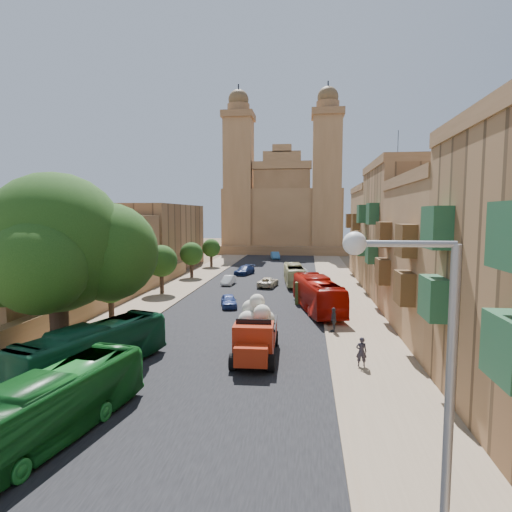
% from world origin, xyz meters
% --- Properties ---
extents(ground, '(260.00, 260.00, 0.00)m').
position_xyz_m(ground, '(0.00, 0.00, 0.00)').
color(ground, brown).
extents(road_surface, '(14.00, 140.00, 0.01)m').
position_xyz_m(road_surface, '(0.00, 30.00, 0.01)').
color(road_surface, black).
rests_on(road_surface, ground).
extents(sidewalk_east, '(5.00, 140.00, 0.01)m').
position_xyz_m(sidewalk_east, '(9.50, 30.00, 0.01)').
color(sidewalk_east, '#806A53').
rests_on(sidewalk_east, ground).
extents(sidewalk_west, '(5.00, 140.00, 0.01)m').
position_xyz_m(sidewalk_west, '(-9.50, 30.00, 0.01)').
color(sidewalk_west, '#806A53').
rests_on(sidewalk_west, ground).
extents(kerb_east, '(0.25, 140.00, 0.12)m').
position_xyz_m(kerb_east, '(7.00, 30.00, 0.06)').
color(kerb_east, '#806A53').
rests_on(kerb_east, ground).
extents(kerb_west, '(0.25, 140.00, 0.12)m').
position_xyz_m(kerb_west, '(-7.00, 30.00, 0.06)').
color(kerb_west, '#806A53').
rests_on(kerb_west, ground).
extents(townhouse_b, '(9.00, 14.00, 14.90)m').
position_xyz_m(townhouse_b, '(15.95, 11.00, 5.66)').
color(townhouse_b, olive).
rests_on(townhouse_b, ground).
extents(townhouse_c, '(9.00, 14.00, 17.40)m').
position_xyz_m(townhouse_c, '(15.95, 25.00, 6.91)').
color(townhouse_c, olive).
rests_on(townhouse_c, ground).
extents(townhouse_d, '(9.00, 14.00, 15.90)m').
position_xyz_m(townhouse_d, '(15.95, 39.00, 6.16)').
color(townhouse_d, olive).
rests_on(townhouse_d, ground).
extents(west_wall, '(1.00, 40.00, 1.80)m').
position_xyz_m(west_wall, '(-12.50, 20.00, 0.90)').
color(west_wall, olive).
rests_on(west_wall, ground).
extents(west_building_low, '(10.00, 28.00, 8.40)m').
position_xyz_m(west_building_low, '(-18.00, 18.00, 4.20)').
color(west_building_low, brown).
rests_on(west_building_low, ground).
extents(west_building_mid, '(10.00, 22.00, 10.00)m').
position_xyz_m(west_building_mid, '(-18.00, 44.00, 5.00)').
color(west_building_mid, olive).
rests_on(west_building_mid, ground).
extents(church, '(28.00, 22.50, 36.30)m').
position_xyz_m(church, '(-0.00, 78.61, 9.52)').
color(church, olive).
rests_on(church, ground).
extents(ficus_tree, '(11.05, 10.16, 11.05)m').
position_xyz_m(ficus_tree, '(-9.40, 4.01, 6.53)').
color(ficus_tree, '#37251B').
rests_on(ficus_tree, ground).
extents(street_tree_a, '(2.74, 2.74, 4.22)m').
position_xyz_m(street_tree_a, '(-10.00, 12.00, 2.81)').
color(street_tree_a, '#37251B').
rests_on(street_tree_a, ground).
extents(street_tree_b, '(3.42, 3.42, 5.26)m').
position_xyz_m(street_tree_b, '(-10.00, 24.00, 3.52)').
color(street_tree_b, '#37251B').
rests_on(street_tree_b, ground).
extents(street_tree_c, '(3.10, 3.10, 4.77)m').
position_xyz_m(street_tree_c, '(-10.00, 36.00, 3.19)').
color(street_tree_c, '#37251B').
rests_on(street_tree_c, ground).
extents(street_tree_d, '(2.96, 2.96, 4.55)m').
position_xyz_m(street_tree_d, '(-10.00, 48.00, 3.04)').
color(street_tree_d, '#37251B').
rests_on(street_tree_d, ground).
extents(streetlamp, '(2.11, 0.44, 8.22)m').
position_xyz_m(streetlamp, '(7.72, -12.00, 5.20)').
color(streetlamp, gray).
rests_on(streetlamp, ground).
extents(red_truck, '(2.67, 6.33, 3.65)m').
position_xyz_m(red_truck, '(2.54, 4.75, 1.61)').
color(red_truck, '#9F230C').
rests_on(red_truck, ground).
extents(olive_pickup, '(2.75, 5.30, 2.11)m').
position_xyz_m(olive_pickup, '(5.80, 22.32, 1.03)').
color(olive_pickup, '#36461A').
rests_on(olive_pickup, ground).
extents(bus_green_south, '(3.77, 9.61, 2.61)m').
position_xyz_m(bus_green_south, '(-4.00, -5.56, 1.31)').
color(bus_green_south, '#145E1F').
rests_on(bus_green_south, ground).
extents(bus_green_north, '(5.25, 9.85, 2.68)m').
position_xyz_m(bus_green_north, '(-5.77, 1.00, 1.34)').
color(bus_green_north, '#145332').
rests_on(bus_green_north, ground).
extents(bus_red_east, '(4.65, 10.99, 2.98)m').
position_xyz_m(bus_red_east, '(6.50, 17.58, 1.49)').
color(bus_red_east, '#A60F06').
rests_on(bus_red_east, ground).
extents(bus_cream_east, '(3.00, 9.00, 2.46)m').
position_xyz_m(bus_cream_east, '(4.00, 31.61, 1.23)').
color(bus_cream_east, '#C1BC85').
rests_on(bus_cream_east, ground).
extents(car_blue_a, '(2.18, 3.66, 1.17)m').
position_xyz_m(car_blue_a, '(-1.59, 18.21, 0.58)').
color(car_blue_a, '#314893').
rests_on(car_blue_a, ground).
extents(car_white_a, '(1.42, 3.44, 1.11)m').
position_xyz_m(car_white_a, '(-3.90, 30.56, 0.55)').
color(car_white_a, white).
rests_on(car_white_a, ground).
extents(car_cream, '(2.46, 4.36, 1.15)m').
position_xyz_m(car_cream, '(1.00, 29.58, 0.57)').
color(car_cream, beige).
rests_on(car_cream, ground).
extents(car_dkblue, '(2.91, 4.69, 1.27)m').
position_xyz_m(car_dkblue, '(-3.25, 39.37, 0.63)').
color(car_dkblue, navy).
rests_on(car_dkblue, ground).
extents(car_white_b, '(2.02, 3.84, 1.25)m').
position_xyz_m(car_white_b, '(4.94, 38.75, 0.62)').
color(car_white_b, silver).
rests_on(car_white_b, ground).
extents(car_blue_b, '(2.16, 4.40, 1.39)m').
position_xyz_m(car_blue_b, '(-0.50, 60.79, 0.69)').
color(car_blue_b, teal).
rests_on(car_blue_b, ground).
extents(pedestrian_a, '(0.63, 0.42, 1.69)m').
position_xyz_m(pedestrian_a, '(8.62, 3.85, 0.85)').
color(pedestrian_a, '#2A262F').
rests_on(pedestrian_a, ground).
extents(pedestrian_c, '(0.50, 1.08, 1.80)m').
position_xyz_m(pedestrian_c, '(7.50, 10.85, 0.90)').
color(pedestrian_c, '#36383E').
rests_on(pedestrian_c, ground).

